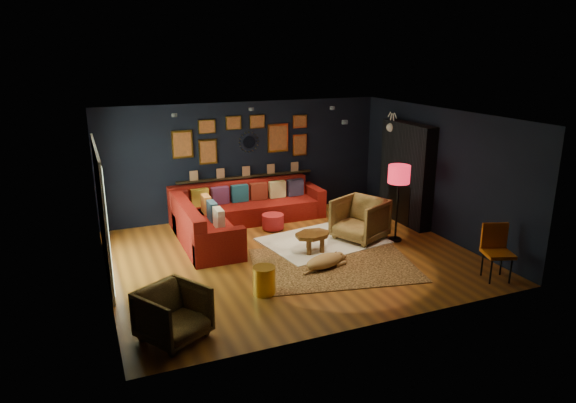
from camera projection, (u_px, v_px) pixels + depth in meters
name	position (u px, v px, depth m)	size (l,w,h in m)	color
floor	(292.00, 256.00, 9.58)	(6.50, 6.50, 0.00)	#92521B
room_walls	(292.00, 173.00, 9.13)	(6.50, 6.50, 6.50)	black
sectional	(232.00, 215.00, 10.87)	(3.41, 2.69, 0.86)	maroon
ledge	(246.00, 177.00, 11.69)	(3.20, 0.12, 0.04)	black
gallery_wall	(244.00, 138.00, 11.47)	(3.15, 0.04, 1.02)	gold
sunburst_mirror	(249.00, 142.00, 11.55)	(0.47, 0.16, 0.47)	silver
fireplace	(406.00, 177.00, 11.22)	(0.31, 1.60, 2.20)	black
deer_head	(397.00, 127.00, 11.39)	(0.50, 0.28, 0.45)	white
sliding_door	(102.00, 210.00, 8.62)	(0.06, 2.80, 2.20)	white
ceiling_spots	(275.00, 113.00, 9.56)	(3.30, 2.50, 0.06)	black
shag_rug	(323.00, 241.00, 10.29)	(2.28, 1.66, 0.03)	white
leopard_rug	(333.00, 265.00, 9.15)	(2.83, 2.02, 0.02)	#B27A40
coffee_table	(313.00, 237.00, 9.64)	(0.81, 0.67, 0.36)	brown
pouf	(273.00, 221.00, 10.93)	(0.46, 0.46, 0.30)	maroon
armchair_left	(173.00, 312.00, 6.72)	(0.77, 0.72, 0.80)	#BC8D44
armchair_right	(360.00, 217.00, 10.28)	(0.91, 0.85, 0.94)	#BC8D44
gold_stool	(264.00, 280.00, 8.03)	(0.36, 0.36, 0.45)	gold
orange_chair	(496.00, 247.00, 8.51)	(0.56, 0.56, 0.93)	black
floor_lamp	(399.00, 178.00, 9.99)	(0.43, 0.43, 1.55)	black
dog	(325.00, 259.00, 8.97)	(1.06, 0.52, 0.34)	#9F7340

